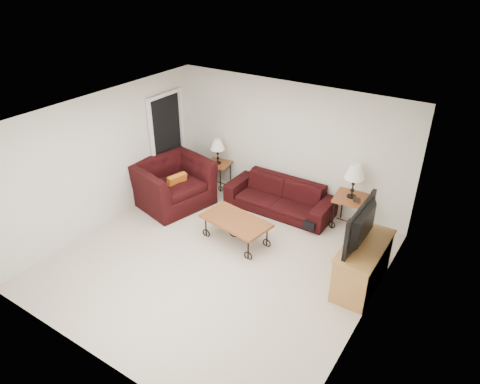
# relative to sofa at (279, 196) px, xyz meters

# --- Properties ---
(ground) EXTENTS (5.00, 5.00, 0.00)m
(ground) POSITION_rel_sofa_xyz_m (-0.08, -2.02, -0.32)
(ground) COLOR beige
(ground) RESTS_ON ground
(wall_back) EXTENTS (5.00, 0.02, 2.50)m
(wall_back) POSITION_rel_sofa_xyz_m (-0.08, 0.48, 0.93)
(wall_back) COLOR silver
(wall_back) RESTS_ON ground
(wall_front) EXTENTS (5.00, 0.02, 2.50)m
(wall_front) POSITION_rel_sofa_xyz_m (-0.08, -4.52, 0.93)
(wall_front) COLOR silver
(wall_front) RESTS_ON ground
(wall_left) EXTENTS (0.02, 5.00, 2.50)m
(wall_left) POSITION_rel_sofa_xyz_m (-2.58, -2.02, 0.93)
(wall_left) COLOR silver
(wall_left) RESTS_ON ground
(wall_right) EXTENTS (0.02, 5.00, 2.50)m
(wall_right) POSITION_rel_sofa_xyz_m (2.42, -2.02, 0.93)
(wall_right) COLOR silver
(wall_right) RESTS_ON ground
(ceiling) EXTENTS (5.00, 5.00, 0.00)m
(ceiling) POSITION_rel_sofa_xyz_m (-0.08, -2.02, 2.18)
(ceiling) COLOR white
(ceiling) RESTS_ON wall_back
(doorway) EXTENTS (0.08, 0.94, 2.04)m
(doorway) POSITION_rel_sofa_xyz_m (-2.55, -0.37, 0.70)
(doorway) COLOR black
(doorway) RESTS_ON ground
(sofa) EXTENTS (2.17, 0.85, 0.63)m
(sofa) POSITION_rel_sofa_xyz_m (0.00, 0.00, 0.00)
(sofa) COLOR black
(sofa) RESTS_ON ground
(side_table_left) EXTENTS (0.58, 0.58, 0.55)m
(side_table_left) POSITION_rel_sofa_xyz_m (-1.63, 0.18, -0.04)
(side_table_left) COLOR brown
(side_table_left) RESTS_ON ground
(side_table_right) EXTENTS (0.66, 0.66, 0.65)m
(side_table_right) POSITION_rel_sofa_xyz_m (1.39, 0.18, 0.01)
(side_table_right) COLOR brown
(side_table_right) RESTS_ON ground
(lamp_left) EXTENTS (0.36, 0.36, 0.55)m
(lamp_left) POSITION_rel_sofa_xyz_m (-1.63, 0.18, 0.52)
(lamp_left) COLOR black
(lamp_left) RESTS_ON side_table_left
(lamp_right) EXTENTS (0.41, 0.41, 0.65)m
(lamp_right) POSITION_rel_sofa_xyz_m (1.39, 0.18, 0.65)
(lamp_right) COLOR black
(lamp_right) RESTS_ON side_table_right
(photo_frame_left) EXTENTS (0.11, 0.05, 0.09)m
(photo_frame_left) POSITION_rel_sofa_xyz_m (-1.78, 0.03, 0.28)
(photo_frame_left) COLOR black
(photo_frame_left) RESTS_ON side_table_left
(photo_frame_right) EXTENTS (0.13, 0.03, 0.11)m
(photo_frame_right) POSITION_rel_sofa_xyz_m (1.54, 0.03, 0.38)
(photo_frame_right) COLOR black
(photo_frame_right) RESTS_ON side_table_right
(coffee_table) EXTENTS (1.31, 0.84, 0.46)m
(coffee_table) POSITION_rel_sofa_xyz_m (-0.13, -1.38, -0.09)
(coffee_table) COLOR brown
(coffee_table) RESTS_ON ground
(armchair) EXTENTS (1.54, 1.67, 0.92)m
(armchair) POSITION_rel_sofa_xyz_m (-1.96, -0.95, 0.14)
(armchair) COLOR black
(armchair) RESTS_ON ground
(throw_pillow) EXTENTS (0.21, 0.43, 0.42)m
(throw_pillow) POSITION_rel_sofa_xyz_m (-1.81, -1.00, 0.20)
(throw_pillow) COLOR orange
(throw_pillow) RESTS_ON armchair
(tv_stand) EXTENTS (0.53, 1.27, 0.76)m
(tv_stand) POSITION_rel_sofa_xyz_m (2.15, -1.30, 0.06)
(tv_stand) COLOR #BA9145
(tv_stand) RESTS_ON ground
(television) EXTENTS (0.15, 1.13, 0.65)m
(television) POSITION_rel_sofa_xyz_m (2.13, -1.30, 0.77)
(television) COLOR black
(television) RESTS_ON tv_stand
(backpack) EXTENTS (0.37, 0.30, 0.45)m
(backpack) POSITION_rel_sofa_xyz_m (0.87, -0.34, -0.09)
(backpack) COLOR black
(backpack) RESTS_ON ground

